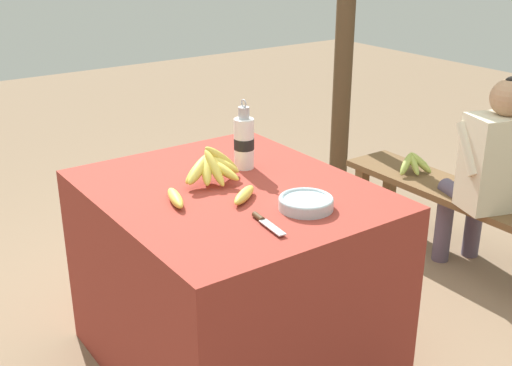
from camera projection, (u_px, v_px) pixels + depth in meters
ground_plane at (233, 360)px, 2.69m from camera, size 12.00×12.00×0.00m
market_counter at (232, 279)px, 2.55m from camera, size 1.11×0.95×0.78m
banana_bunch_ripe at (211, 166)px, 2.42m from camera, size 0.18×0.29×0.15m
serving_bowl at (306, 202)px, 2.22m from camera, size 0.19×0.19×0.04m
water_bottle at (244, 142)px, 2.56m from camera, size 0.08×0.08×0.29m
loose_banana_front at (175, 198)px, 2.26m from camera, size 0.18×0.08×0.04m
loose_banana_side at (244, 195)px, 2.29m from camera, size 0.13×0.16×0.04m
knife at (264, 221)px, 2.11m from camera, size 0.19×0.04×0.02m
wooden_bench at (470, 207)px, 3.32m from camera, size 1.54×0.32×0.41m
seated_vendor at (493, 166)px, 3.13m from camera, size 0.47×0.43×1.06m
banana_bunch_green at (414, 163)px, 3.56m from camera, size 0.16×0.25×0.13m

